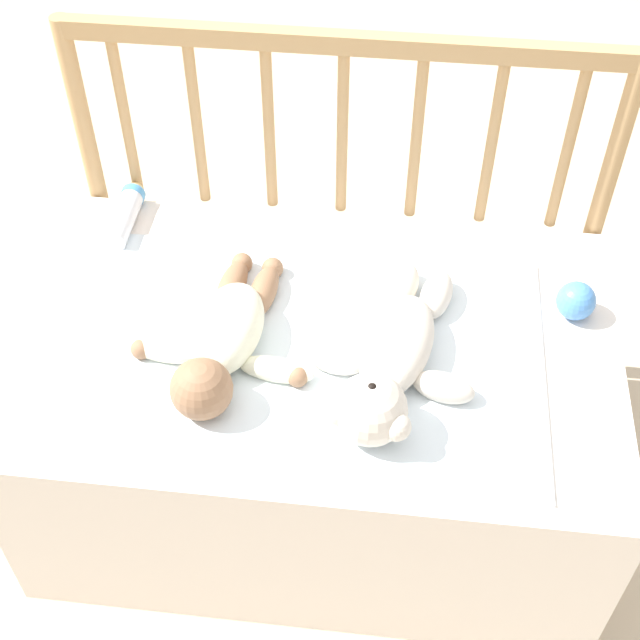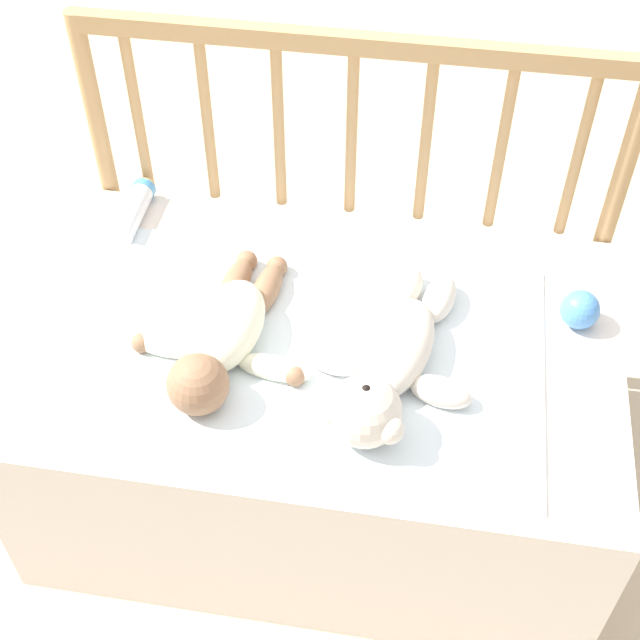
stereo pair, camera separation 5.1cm
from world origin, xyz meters
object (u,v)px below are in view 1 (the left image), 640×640
object	(u,v)px
baby	(224,338)
baby_bottle	(126,213)
toy_ball	(576,301)
teddy_bear	(390,362)

from	to	relation	value
baby	baby_bottle	distance (m)	0.43
baby_bottle	toy_ball	size ratio (longest dim) A/B	2.54
baby	toy_ball	bearing A→B (deg)	15.22
teddy_bear	baby	xyz separation A→B (m)	(-0.29, 0.03, -0.00)
baby	toy_ball	xyz separation A→B (m)	(0.62, 0.17, -0.01)
teddy_bear	baby_bottle	world-z (taller)	teddy_bear
baby_bottle	teddy_bear	bearing A→B (deg)	-32.59
teddy_bear	toy_ball	bearing A→B (deg)	30.66
toy_ball	baby	bearing A→B (deg)	-164.78
teddy_bear	baby_bottle	xyz separation A→B (m)	(-0.56, 0.36, -0.02)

